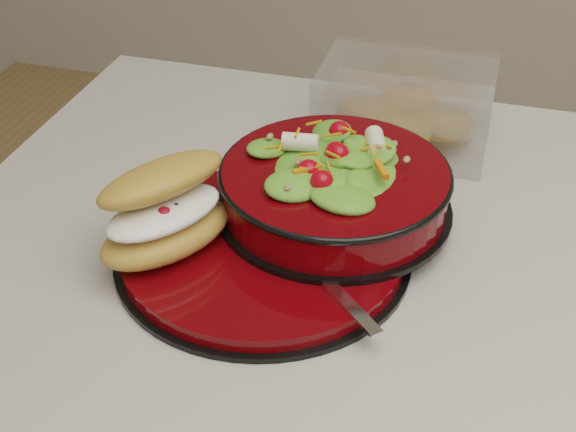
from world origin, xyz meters
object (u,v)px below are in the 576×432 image
(croissant, at_px, (167,211))
(pastry_box, at_px, (405,107))
(fork, at_px, (320,275))
(salad_bowl, at_px, (335,181))
(dinner_plate, at_px, (263,249))

(croissant, distance_m, pastry_box, 0.35)
(croissant, distance_m, fork, 0.16)
(pastry_box, bearing_deg, fork, -95.24)
(salad_bowl, relative_size, pastry_box, 1.20)
(fork, distance_m, pastry_box, 0.31)
(salad_bowl, bearing_deg, dinner_plate, -127.46)
(fork, xyz_separation_m, pastry_box, (0.03, 0.31, 0.02))
(salad_bowl, distance_m, pastry_box, 0.21)
(dinner_plate, relative_size, pastry_box, 1.45)
(dinner_plate, bearing_deg, salad_bowl, 52.54)
(pastry_box, bearing_deg, salad_bowl, -101.37)
(pastry_box, bearing_deg, croissant, -120.79)
(dinner_plate, distance_m, salad_bowl, 0.10)
(croissant, bearing_deg, fork, -59.50)
(croissant, height_order, pastry_box, croissant)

